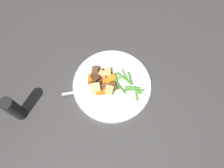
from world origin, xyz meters
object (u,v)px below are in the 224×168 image
Objects in this scene: carrot_slice_2 at (98,91)px; meat_chunk_0 at (93,85)px; meat_chunk_4 at (104,87)px; carrot_slice_4 at (92,78)px; meat_chunk_2 at (95,71)px; potato_chunk_0 at (109,90)px; fork at (88,90)px; potato_chunk_2 at (108,73)px; meat_chunk_1 at (112,87)px; carrot_slice_1 at (107,82)px; dinner_plate at (112,85)px; meat_chunk_3 at (95,78)px; potato_chunk_3 at (95,88)px; potato_chunk_1 at (103,74)px; pepper_mill at (14,109)px; carrot_slice_3 at (92,82)px; carrot_slice_5 at (112,78)px; carrot_slice_0 at (103,91)px.

meat_chunk_0 reaches higher than carrot_slice_2.
carrot_slice_2 is 1.42× the size of meat_chunk_4.
meat_chunk_2 is at bearing -100.79° from carrot_slice_4.
potato_chunk_0 reaches higher than fork.
meat_chunk_1 is at bearing 125.24° from potato_chunk_2.
carrot_slice_1 is 0.05m from meat_chunk_0.
dinner_plate is 9.44× the size of meat_chunk_3.
potato_chunk_3 reaches higher than meat_chunk_3.
potato_chunk_1 is 0.21× the size of pepper_mill.
fork is at bearing -141.63° from pepper_mill.
pepper_mill is (0.22, 0.16, 0.04)m from potato_chunk_3.
dinner_plate is 11.13× the size of meat_chunk_0.
pepper_mill is (0.27, 0.17, 0.04)m from potato_chunk_0.
meat_chunk_2 is (0.00, -0.04, 0.01)m from carrot_slice_3.
carrot_slice_4 is 0.03m from meat_chunk_0.
potato_chunk_1 reaches higher than dinner_plate.
carrot_slice_3 is 1.05× the size of meat_chunk_2.
potato_chunk_3 is at bearing 83.69° from potato_chunk_1.
meat_chunk_1 is (-0.01, 0.03, 0.00)m from carrot_slice_5.
potato_chunk_3 is 1.39× the size of meat_chunk_0.
carrot_slice_1 is at bearing 102.24° from potato_chunk_2.
potato_chunk_0 is (-0.02, 0.03, 0.01)m from carrot_slice_1.
pepper_mill is at bearing 46.66° from carrot_slice_4.
fork is 1.23× the size of pepper_mill.
pepper_mill reaches higher than meat_chunk_4.
carrot_slice_4 is 1.21× the size of meat_chunk_0.
carrot_slice_3 is 0.98× the size of carrot_slice_4.
meat_chunk_2 and meat_chunk_3 have the same top height.
potato_chunk_0 is 0.92× the size of meat_chunk_3.
potato_chunk_2 reaches higher than meat_chunk_4.
pepper_mill is (0.25, 0.18, 0.04)m from meat_chunk_4.
potato_chunk_1 is 0.17× the size of fork.
meat_chunk_1 is (-0.01, 0.01, 0.02)m from dinner_plate.
meat_chunk_2 reaches higher than carrot_slice_0.
potato_chunk_0 is 0.17× the size of fork.
carrot_slice_3 is 0.23× the size of pepper_mill.
meat_chunk_0 is (-0.01, 0.01, 0.00)m from carrot_slice_3.
meat_chunk_1 reaches higher than carrot_slice_2.
carrot_slice_3 is (0.05, 0.02, 0.00)m from carrot_slice_1.
carrot_slice_3 is (0.03, -0.03, -0.00)m from carrot_slice_2.
carrot_slice_1 is 0.04m from potato_chunk_2.
meat_chunk_3 is at bearing -102.85° from fork.
potato_chunk_3 is at bearing 110.33° from meat_chunk_3.
meat_chunk_1 reaches higher than carrot_slice_3.
carrot_slice_4 is at bearing -0.24° from carrot_slice_1.
carrot_slice_5 is at bearing -104.04° from carrot_slice_0.
carrot_slice_1 is 0.05m from carrot_slice_3.
carrot_slice_0 reaches higher than fork.
fork is at bearing 55.98° from meat_chunk_0.
potato_chunk_1 reaches higher than fork.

